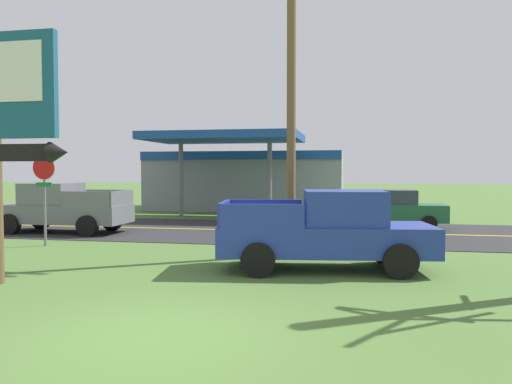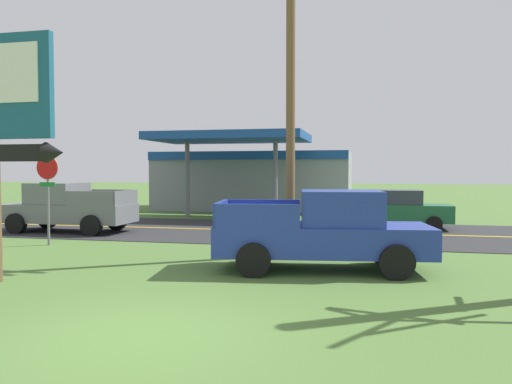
# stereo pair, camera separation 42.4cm
# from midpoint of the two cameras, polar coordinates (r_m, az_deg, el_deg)

# --- Properties ---
(ground_plane) EXTENTS (180.00, 180.00, 0.00)m
(ground_plane) POSITION_cam_midpoint_polar(r_m,az_deg,el_deg) (7.87, -13.14, -15.70)
(ground_plane) COLOR #4C7033
(road_asphalt) EXTENTS (140.00, 8.00, 0.02)m
(road_asphalt) POSITION_cam_midpoint_polar(r_m,az_deg,el_deg) (20.21, 2.08, -4.49)
(road_asphalt) COLOR #2B2B2D
(road_asphalt) RESTS_ON ground
(road_centre_line) EXTENTS (126.00, 0.20, 0.01)m
(road_centre_line) POSITION_cam_midpoint_polar(r_m,az_deg,el_deg) (20.21, 2.08, -4.45)
(road_centre_line) COLOR gold
(road_centre_line) RESTS_ON road_asphalt
(stop_sign) EXTENTS (0.80, 0.08, 2.95)m
(stop_sign) POSITION_cam_midpoint_polar(r_m,az_deg,el_deg) (17.64, -23.62, 0.87)
(stop_sign) COLOR slate
(stop_sign) RESTS_ON ground
(utility_pole) EXTENTS (1.62, 0.26, 9.21)m
(utility_pole) POSITION_cam_midpoint_polar(r_m,az_deg,el_deg) (14.62, 3.20, 11.98)
(utility_pole) COLOR brown
(utility_pole) RESTS_ON ground
(gas_station) EXTENTS (12.00, 11.50, 4.40)m
(gas_station) POSITION_cam_midpoint_polar(r_m,az_deg,el_deg) (31.81, -1.44, 1.53)
(gas_station) COLOR gray
(gas_station) RESTS_ON ground
(pickup_blue_parked_on_lawn) EXTENTS (5.42, 2.76, 1.96)m
(pickup_blue_parked_on_lawn) POSITION_cam_midpoint_polar(r_m,az_deg,el_deg) (12.46, 7.22, -4.41)
(pickup_blue_parked_on_lawn) COLOR #233893
(pickup_blue_parked_on_lawn) RESTS_ON ground
(pickup_grey_on_road) EXTENTS (5.20, 2.24, 1.96)m
(pickup_grey_on_road) POSITION_cam_midpoint_polar(r_m,az_deg,el_deg) (21.26, -21.86, -1.74)
(pickup_grey_on_road) COLOR slate
(pickup_grey_on_road) RESTS_ON ground
(car_green_near_lane) EXTENTS (4.20, 2.00, 1.64)m
(car_green_near_lane) POSITION_cam_midpoint_polar(r_m,az_deg,el_deg) (21.94, 14.79, -1.87)
(car_green_near_lane) COLOR #1E6038
(car_green_near_lane) RESTS_ON ground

